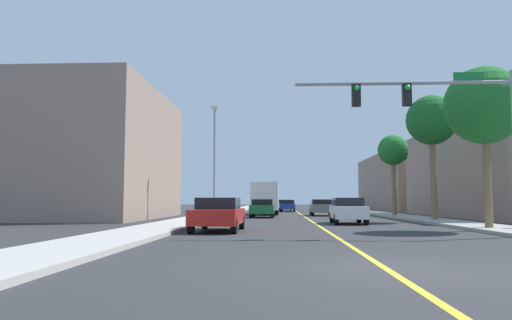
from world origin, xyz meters
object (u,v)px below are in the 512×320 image
object	(u,v)px
street_lamp	(214,155)
palm_mid	(432,122)
traffic_signal_mast	(447,115)
car_white	(348,210)
palm_near	(484,106)
car_blue	(288,205)
car_green	(263,208)
palm_far	(393,152)
car_red	(218,214)
car_gray	(321,207)
car_yellow	(285,205)
delivery_truck	(266,198)

from	to	relation	value
street_lamp	palm_mid	distance (m)	14.90
traffic_signal_mast	car_white	size ratio (longest dim) A/B	2.03
palm_near	car_blue	bearing A→B (deg)	103.24
traffic_signal_mast	palm_mid	distance (m)	12.70
street_lamp	car_blue	distance (m)	23.05
car_green	palm_mid	bearing A→B (deg)	-32.50
palm_near	palm_far	distance (m)	16.95
car_red	car_blue	xyz separation A→B (m)	(3.69, 35.39, -0.04)
car_red	traffic_signal_mast	bearing A→B (deg)	163.20
car_red	car_blue	size ratio (longest dim) A/B	0.95
street_lamp	palm_near	size ratio (longest dim) A/B	1.12
traffic_signal_mast	palm_mid	world-z (taller)	palm_mid
street_lamp	palm_mid	bearing A→B (deg)	-16.12
palm_far	car_gray	size ratio (longest dim) A/B	1.67
street_lamp	car_yellow	xyz separation A→B (m)	(5.47, 29.49, -3.86)
palm_near	car_blue	world-z (taller)	palm_near
traffic_signal_mast	car_white	world-z (taller)	traffic_signal_mast
delivery_truck	car_red	bearing A→B (deg)	-92.82
traffic_signal_mast	palm_mid	bearing A→B (deg)	74.68
car_green	car_blue	distance (m)	19.02
palm_far	car_blue	size ratio (longest dim) A/B	1.39
car_white	car_blue	size ratio (longest dim) A/B	0.87
car_white	traffic_signal_mast	bearing A→B (deg)	-74.89
car_white	car_blue	distance (m)	28.75
traffic_signal_mast	car_white	bearing A→B (deg)	103.59
palm_mid	car_green	distance (m)	14.15
palm_far	car_blue	xyz separation A→B (m)	(-8.12, 17.63, -4.51)
car_white	car_yellow	world-z (taller)	car_white
car_white	car_yellow	size ratio (longest dim) A/B	0.92
traffic_signal_mast	car_gray	xyz separation A→B (m)	(-2.57, 23.70, -3.77)
street_lamp	palm_far	size ratio (longest dim) A/B	1.25
delivery_truck	car_blue	bearing A→B (deg)	78.78
delivery_truck	palm_mid	bearing A→B (deg)	-53.73
palm_near	car_green	xyz separation A→B (m)	(-10.47, 15.70, -4.80)
palm_far	car_white	xyz separation A→B (m)	(-5.26, -10.97, -4.45)
palm_mid	delivery_truck	size ratio (longest dim) A/B	0.91
palm_far	car_white	distance (m)	12.96
palm_far	palm_mid	bearing A→B (deg)	-87.32
car_yellow	delivery_truck	distance (m)	18.74
car_red	car_green	bearing A→B (deg)	-93.75
traffic_signal_mast	delivery_truck	xyz separation A→B (m)	(-7.49, 27.13, -2.93)
palm_far	car_red	xyz separation A→B (m)	(-11.81, -17.76, -4.47)
traffic_signal_mast	car_red	world-z (taller)	traffic_signal_mast
car_red	palm_far	bearing A→B (deg)	-122.66
car_gray	palm_far	bearing A→B (deg)	-28.75
palm_far	car_gray	world-z (taller)	palm_far
car_blue	car_gray	size ratio (longest dim) A/B	1.20
car_yellow	car_blue	bearing A→B (deg)	-85.77
street_lamp	palm_near	world-z (taller)	street_lamp
palm_far	car_red	bearing A→B (deg)	-123.63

